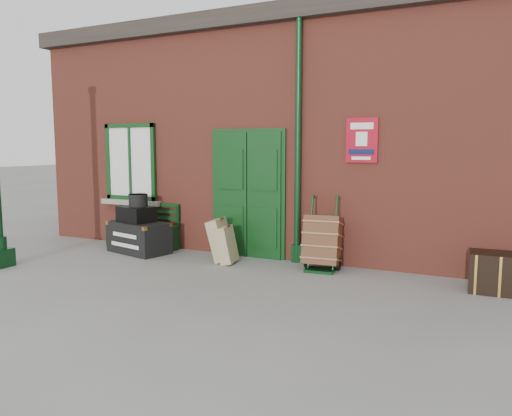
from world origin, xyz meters
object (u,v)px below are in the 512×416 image
Objects in this scene: houdini_trunk at (139,237)px; dark_trunk at (499,273)px; porter_trolley at (322,242)px; bench at (144,224)px.

dark_trunk is at bearing 14.31° from houdini_trunk.
houdini_trunk is 0.99× the size of porter_trolley.
bench is 0.53m from houdini_trunk.
dark_trunk is (6.00, 0.08, -0.02)m from houdini_trunk.
houdini_trunk is at bearing 178.27° from dark_trunk.
porter_trolley is (3.68, -0.20, -0.01)m from bench.
porter_trolley reaches higher than dark_trunk.
bench is 6.24m from dark_trunk.
houdini_trunk is 1.53× the size of dark_trunk.
bench reaches higher than houdini_trunk.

